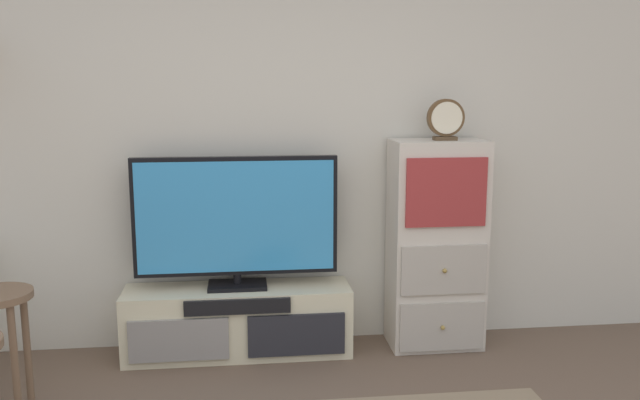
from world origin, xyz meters
TOP-DOWN VIEW (x-y plane):
  - back_wall at (0.00, 2.46)m, footprint 6.40×0.12m
  - media_console at (-0.30, 2.19)m, footprint 1.39×0.38m
  - television at (-0.30, 2.22)m, footprint 1.24×0.22m
  - side_cabinet at (0.95, 2.20)m, footprint 0.58×0.38m
  - desk_clock at (0.98, 2.19)m, footprint 0.23×0.08m

SIDE VIEW (x-z plane):
  - media_console at x=-0.30m, z-range 0.00..0.42m
  - side_cabinet at x=0.95m, z-range 0.00..1.32m
  - television at x=-0.30m, z-range 0.45..1.26m
  - back_wall at x=0.00m, z-range 0.00..2.70m
  - desk_clock at x=0.98m, z-range 1.32..1.58m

